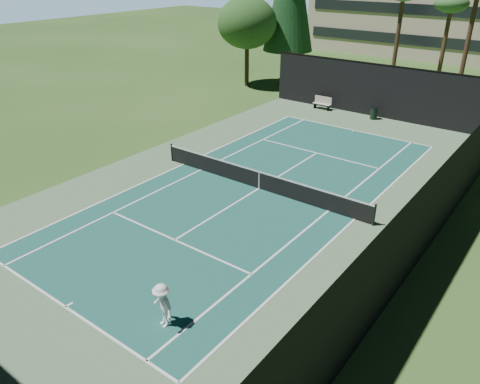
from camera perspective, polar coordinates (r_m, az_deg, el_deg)
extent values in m
plane|color=#2F541F|center=(24.95, 2.31, 0.40)|extent=(160.00, 160.00, 0.00)
cube|color=#567652|center=(24.94, 2.31, 0.41)|extent=(18.00, 32.00, 0.01)
cube|color=#1A554B|center=(24.94, 2.31, 0.42)|extent=(10.97, 23.77, 0.01)
cube|color=white|center=(17.99, -20.52, -12.98)|extent=(10.97, 0.10, 0.01)
cube|color=white|center=(34.68, 13.71, 7.32)|extent=(10.97, 0.10, 0.01)
cube|color=white|center=(20.64, -7.96, -5.81)|extent=(8.23, 0.10, 0.01)
cube|color=white|center=(29.99, 9.35, 4.72)|extent=(8.23, 0.10, 0.01)
cube|color=white|center=(28.12, -6.91, 3.38)|extent=(0.10, 23.77, 0.01)
cube|color=white|center=(22.65, 13.78, -3.24)|extent=(0.10, 23.77, 0.01)
cube|color=white|center=(27.26, -4.81, 2.72)|extent=(0.10, 23.77, 0.01)
cube|color=white|center=(23.12, 10.71, -2.26)|extent=(0.10, 23.77, 0.01)
cube|color=white|center=(24.94, 2.31, 0.44)|extent=(0.10, 12.80, 0.01)
cube|color=white|center=(18.04, -20.12, -12.77)|extent=(0.10, 0.30, 0.01)
cube|color=white|center=(34.55, 13.61, 7.26)|extent=(0.10, 0.30, 0.01)
cylinder|color=black|center=(28.52, -8.31, 4.79)|extent=(0.10, 0.10, 1.10)
cylinder|color=black|center=(22.12, 16.07, -2.72)|extent=(0.10, 0.10, 1.10)
cube|color=black|center=(24.73, 2.33, 1.44)|extent=(12.80, 0.02, 0.92)
cube|color=white|center=(24.53, 2.35, 2.46)|extent=(12.80, 0.04, 0.07)
cube|color=white|center=(24.73, 2.33, 1.44)|extent=(0.05, 0.03, 0.92)
cube|color=black|center=(37.82, 16.68, 11.68)|extent=(18.00, 0.04, 4.00)
cube|color=black|center=(20.87, 23.13, -1.23)|extent=(0.04, 32.00, 4.00)
cube|color=black|center=(29.86, -12.09, 8.43)|extent=(0.04, 32.00, 4.00)
cube|color=black|center=(37.40, 17.08, 14.64)|extent=(18.00, 0.06, 0.06)
imported|color=white|center=(15.91, -9.44, -13.50)|extent=(1.20, 0.89, 1.65)
sphere|color=#BBDD32|center=(25.95, 2.20, 1.55)|extent=(0.07, 0.07, 0.07)
sphere|color=#B9D330|center=(27.58, 11.64, 2.57)|extent=(0.07, 0.07, 0.07)
sphere|color=#B9D330|center=(32.78, -0.72, 7.01)|extent=(0.07, 0.07, 0.07)
cube|color=beige|center=(39.21, 9.94, 10.53)|extent=(1.50, 0.45, 0.05)
cube|color=beige|center=(39.31, 10.12, 11.01)|extent=(1.50, 0.06, 0.55)
cube|color=black|center=(39.54, 9.14, 10.37)|extent=(0.06, 0.40, 0.42)
cube|color=black|center=(39.02, 10.70, 10.03)|extent=(0.06, 0.40, 0.42)
cylinder|color=black|center=(37.53, 16.00, 9.19)|extent=(0.52, 0.52, 0.90)
cylinder|color=black|center=(37.40, 16.09, 9.88)|extent=(0.56, 0.56, 0.05)
cylinder|color=#442E1D|center=(48.29, 5.73, 15.41)|extent=(0.50, 0.50, 3.60)
cylinder|color=#47311E|center=(45.45, 18.54, 16.73)|extent=(0.36, 0.36, 8.55)
cylinder|color=#4E3621|center=(46.42, 23.51, 15.56)|extent=(0.36, 0.36, 7.65)
ellipsoid|color=#2F5A28|center=(45.99, 24.41, 20.19)|extent=(2.80, 2.80, 1.54)
cylinder|color=#4A2F1F|center=(42.88, 25.85, 15.30)|extent=(0.36, 0.36, 9.00)
cylinder|color=#4A341F|center=(46.10, 0.83, 15.10)|extent=(0.40, 0.40, 3.74)
ellipsoid|color=#27511F|center=(45.49, 0.87, 19.93)|extent=(5.44, 5.44, 4.62)
cube|color=#BDAC92|center=(66.09, 27.09, 17.73)|extent=(40.00, 12.00, 8.00)
cube|color=black|center=(60.41, 25.52, 15.89)|extent=(38.00, 0.15, 1.20)
cube|color=black|center=(60.02, 26.18, 19.05)|extent=(38.00, 0.15, 1.20)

